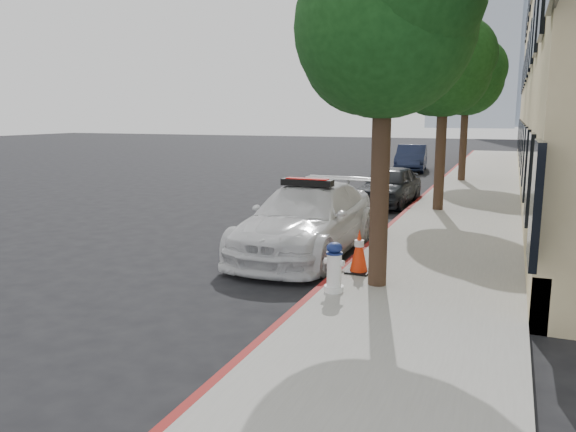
{
  "coord_description": "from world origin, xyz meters",
  "views": [
    {
      "loc": [
        4.84,
        -10.86,
        2.93
      ],
      "look_at": [
        0.92,
        -1.01,
        1.0
      ],
      "focal_mm": 35.0,
      "sensor_mm": 36.0,
      "label": 1
    }
  ],
  "objects_px": {
    "fire_hydrant": "(334,268)",
    "traffic_cone": "(359,251)",
    "police_car": "(307,220)",
    "parked_car_mid": "(390,185)",
    "parked_car_far": "(411,158)"
  },
  "relations": [
    {
      "from": "police_car",
      "to": "parked_car_far",
      "type": "bearing_deg",
      "value": 93.45
    },
    {
      "from": "police_car",
      "to": "fire_hydrant",
      "type": "bearing_deg",
      "value": -61.59
    },
    {
      "from": "fire_hydrant",
      "to": "traffic_cone",
      "type": "relative_size",
      "value": 1.03
    },
    {
      "from": "fire_hydrant",
      "to": "parked_car_mid",
      "type": "bearing_deg",
      "value": 105.31
    },
    {
      "from": "parked_car_mid",
      "to": "traffic_cone",
      "type": "distance_m",
      "value": 8.74
    },
    {
      "from": "parked_car_far",
      "to": "parked_car_mid",
      "type": "bearing_deg",
      "value": -89.7
    },
    {
      "from": "police_car",
      "to": "traffic_cone",
      "type": "bearing_deg",
      "value": -44.48
    },
    {
      "from": "police_car",
      "to": "traffic_cone",
      "type": "relative_size",
      "value": 6.45
    },
    {
      "from": "traffic_cone",
      "to": "parked_car_far",
      "type": "bearing_deg",
      "value": 96.94
    },
    {
      "from": "parked_car_mid",
      "to": "parked_car_far",
      "type": "distance_m",
      "value": 11.46
    },
    {
      "from": "parked_car_mid",
      "to": "traffic_cone",
      "type": "bearing_deg",
      "value": -78.31
    },
    {
      "from": "police_car",
      "to": "parked_car_far",
      "type": "height_order",
      "value": "police_car"
    },
    {
      "from": "police_car",
      "to": "parked_car_mid",
      "type": "relative_size",
      "value": 1.35
    },
    {
      "from": "police_car",
      "to": "fire_hydrant",
      "type": "height_order",
      "value": "police_car"
    },
    {
      "from": "fire_hydrant",
      "to": "police_car",
      "type": "bearing_deg",
      "value": 126.41
    }
  ]
}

